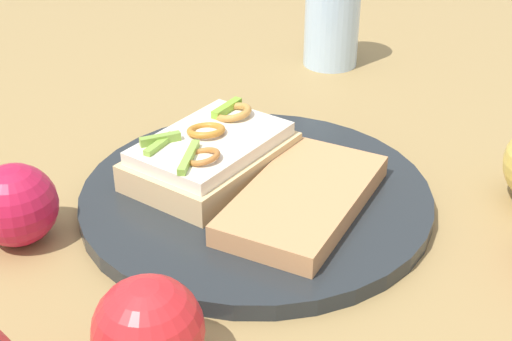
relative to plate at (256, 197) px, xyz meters
The scene contains 7 objects.
ground_plane 0.01m from the plate, ahead, with size 2.00×2.00×0.00m, color olive.
plate is the anchor object (origin of this frame).
sandwich 0.06m from the plate, 164.94° to the right, with size 0.14×0.17×0.05m.
bread_slice_side 0.05m from the plate, 15.38° to the left, with size 0.17×0.09×0.02m, color tan.
apple_0 0.22m from the plate, 57.36° to the right, with size 0.07×0.07×0.07m, color red.
apple_2 0.21m from the plate, 113.14° to the right, with size 0.07×0.07×0.07m, color #B31738.
drinking_glass 0.36m from the plate, 125.17° to the left, with size 0.07×0.07×0.12m, color silver.
Camera 1 is at (0.43, -0.35, 0.35)m, focal length 50.54 mm.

